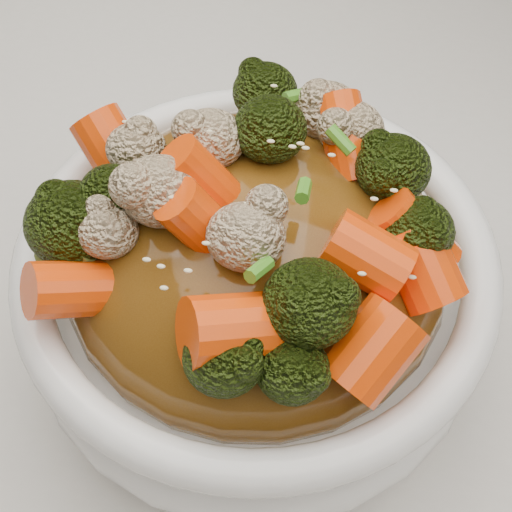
% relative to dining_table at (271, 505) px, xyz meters
% --- Properties ---
extents(dining_table, '(1.20, 0.80, 0.75)m').
position_rel_dining_table_xyz_m(dining_table, '(0.00, 0.00, 0.00)').
color(dining_table, brown).
rests_on(dining_table, floor).
extents(tablecloth, '(1.20, 0.80, 0.04)m').
position_rel_dining_table_xyz_m(tablecloth, '(0.00, 0.00, 0.35)').
color(tablecloth, silver).
rests_on(tablecloth, dining_table).
extents(bowl, '(0.29, 0.29, 0.09)m').
position_rel_dining_table_xyz_m(bowl, '(-0.01, -0.02, 0.42)').
color(bowl, white).
rests_on(bowl, tablecloth).
extents(sauce_base, '(0.23, 0.23, 0.10)m').
position_rel_dining_table_xyz_m(sauce_base, '(-0.01, -0.02, 0.45)').
color(sauce_base, '#5D380F').
rests_on(sauce_base, bowl).
extents(carrots, '(0.23, 0.23, 0.05)m').
position_rel_dining_table_xyz_m(carrots, '(-0.01, -0.02, 0.52)').
color(carrots, '#F74708').
rests_on(carrots, sauce_base).
extents(broccoli, '(0.23, 0.23, 0.05)m').
position_rel_dining_table_xyz_m(broccoli, '(-0.01, -0.02, 0.52)').
color(broccoli, black).
rests_on(broccoli, sauce_base).
extents(cauliflower, '(0.23, 0.23, 0.04)m').
position_rel_dining_table_xyz_m(cauliflower, '(-0.01, -0.02, 0.52)').
color(cauliflower, '#CEB58D').
rests_on(cauliflower, sauce_base).
extents(scallions, '(0.17, 0.17, 0.02)m').
position_rel_dining_table_xyz_m(scallions, '(-0.01, -0.02, 0.52)').
color(scallions, '#448D20').
rests_on(scallions, sauce_base).
extents(sesame_seeds, '(0.21, 0.21, 0.01)m').
position_rel_dining_table_xyz_m(sesame_seeds, '(-0.01, -0.02, 0.52)').
color(sesame_seeds, beige).
rests_on(sesame_seeds, sauce_base).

